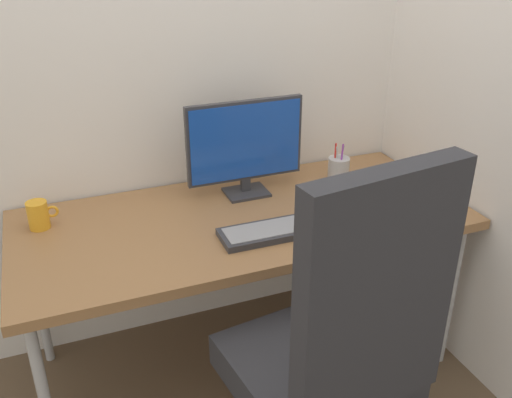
% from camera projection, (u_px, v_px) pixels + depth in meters
% --- Properties ---
extents(ground_plane, '(8.00, 8.00, 0.00)m').
position_uv_depth(ground_plane, '(245.00, 358.00, 2.45)').
color(ground_plane, brown).
extents(wall_back, '(3.48, 0.04, 2.80)m').
position_uv_depth(wall_back, '(205.00, 10.00, 2.17)').
color(wall_back, white).
rests_on(wall_back, ground_plane).
extents(wall_side_right, '(0.04, 2.53, 2.80)m').
position_uv_depth(wall_side_right, '(511.00, 23.00, 1.91)').
color(wall_side_right, white).
rests_on(wall_side_right, ground_plane).
extents(desk, '(1.70, 0.75, 0.70)m').
position_uv_depth(desk, '(243.00, 226.00, 2.16)').
color(desk, '#996B42').
rests_on(desk, ground_plane).
extents(office_chair, '(0.62, 0.63, 1.22)m').
position_uv_depth(office_chair, '(338.00, 347.00, 1.62)').
color(office_chair, black).
rests_on(office_chair, ground_plane).
extents(monitor, '(0.48, 0.14, 0.39)m').
position_uv_depth(monitor, '(245.00, 144.00, 2.23)').
color(monitor, '#333338').
rests_on(monitor, desk).
extents(keyboard, '(0.41, 0.15, 0.03)m').
position_uv_depth(keyboard, '(277.00, 230.00, 2.01)').
color(keyboard, '#333338').
rests_on(keyboard, desk).
extents(mouse, '(0.06, 0.10, 0.04)m').
position_uv_depth(mouse, '(364.00, 214.00, 2.11)').
color(mouse, '#333338').
rests_on(mouse, desk).
extents(pen_holder, '(0.09, 0.09, 0.17)m').
position_uv_depth(pen_holder, '(339.00, 169.00, 2.42)').
color(pen_holder, '#B2B5BA').
rests_on(pen_holder, desk).
extents(notebook, '(0.16, 0.23, 0.03)m').
position_uv_depth(notebook, '(407.00, 204.00, 2.20)').
color(notebook, black).
rests_on(notebook, desk).
extents(coffee_mug, '(0.11, 0.07, 0.10)m').
position_uv_depth(coffee_mug, '(39.00, 215.00, 2.04)').
color(coffee_mug, orange).
rests_on(coffee_mug, desk).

